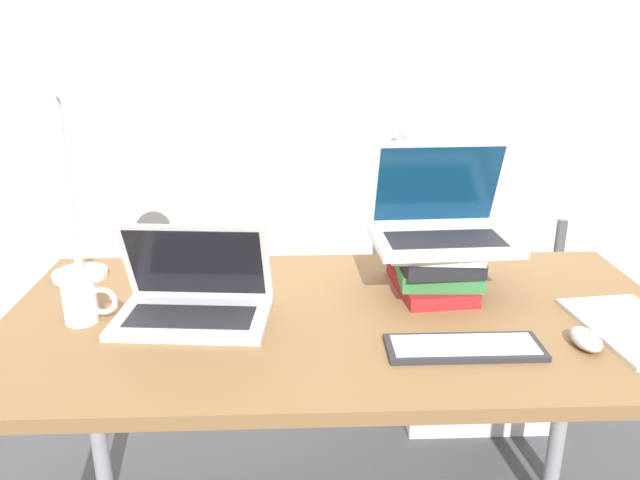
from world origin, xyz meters
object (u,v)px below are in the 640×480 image
Objects in this scene: laptop_left at (194,299)px; book_stack at (434,265)px; laptop_on_books at (441,221)px; desk_lamp at (79,94)px; wireless_keyboard at (464,347)px; mug at (82,301)px; mini_fridge at (477,276)px; notepad at (634,329)px; mouse at (586,339)px.

laptop_left is 0.59m from book_stack.
laptop_on_books is 0.91m from desk_lamp.
desk_lamp reaches higher than wireless_keyboard.
mini_fridge is at bearing 36.61° from mug.
wireless_keyboard reaches higher than notepad.
laptop_on_books is 3.58× the size of mouse.
mini_fridge is (0.91, 0.84, -0.31)m from laptop_left.
mug is at bearing -169.50° from laptop_on_books.
laptop_left is at bearing -166.50° from laptop_on_books.
wireless_keyboard is at bearing -92.21° from laptop_on_books.
book_stack is 0.40m from mouse.
book_stack is 0.83× the size of wireless_keyboard.
mini_fridge reaches higher than laptop_left.
laptop_on_books is 0.48m from notepad.
laptop_on_books is (0.01, 0.01, 0.11)m from book_stack.
mug is at bearing -143.39° from mini_fridge.
laptop_on_books is 1.04× the size of notepad.
wireless_keyboard is at bearing -17.11° from laptop_left.
laptop_left is 0.24m from mug.
laptop_left is 1.07× the size of notepad.
book_stack is at bearing 130.02° from mouse.
laptop_left is 1.35× the size of book_stack.
mouse is at bearing -94.59° from mini_fridge.
book_stack is (0.57, 0.13, 0.02)m from laptop_left.
mug is (-0.24, -0.01, 0.00)m from laptop_left.
notepad is 0.32× the size of mini_fridge.
desk_lamp reaches higher than laptop_on_books.
book_stack is 0.85m from mini_fridge.
desk_lamp is (-1.23, 0.32, 0.47)m from notepad.
mouse is at bearing 1.39° from wireless_keyboard.
mouse is at bearing -19.25° from desk_lamp.
laptop_left is at bearing -167.12° from book_stack.
mug is (-1.20, 0.09, 0.04)m from notepad.
notepad is at bearing 10.16° from wireless_keyboard.
mouse is 1.08m from mug.
desk_lamp is (-0.85, 0.07, 0.30)m from laptop_on_books.
mini_fridge is at bearing 93.34° from notepad.
desk_lamp is (-0.03, 0.23, 0.43)m from mug.
book_stack is at bearing -115.18° from mini_fridge.
book_stack is at bearing 148.63° from notepad.
desk_lamp reaches higher than mouse.
laptop_left is 0.56× the size of desk_lamp.
book_stack is 0.76× the size of laptop_on_books.
laptop_on_books is 0.36m from wireless_keyboard.
laptop_on_books reaches higher than mug.
notepad is 0.53× the size of desk_lamp.
mini_fridge is (0.33, 0.71, -0.33)m from book_stack.
wireless_keyboard is 0.50× the size of desk_lamp.
mug is at bearing -176.91° from laptop_left.
laptop_left reaches higher than wireless_keyboard.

